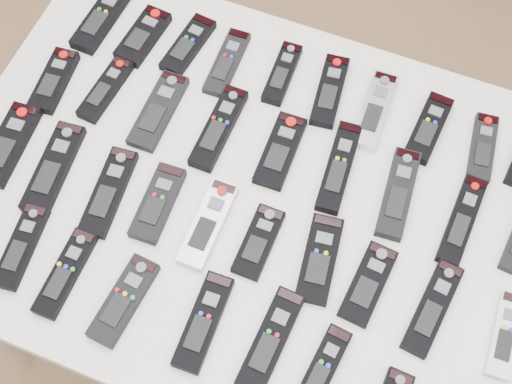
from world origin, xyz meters
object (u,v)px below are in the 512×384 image
at_px(remote_3, 227,63).
at_px(remote_14, 280,151).
at_px(remote_27, 432,308).
at_px(remote_21, 109,192).
at_px(remote_0, 102,18).
at_px(remote_13, 219,128).
at_px(remote_11, 106,89).
at_px(remote_33, 203,322).
at_px(remote_7, 428,128).
at_px(remote_2, 188,45).
at_px(remote_20, 54,168).
at_px(remote_4, 282,74).
at_px(remote_10, 54,81).
at_px(remote_16, 398,194).
at_px(remote_24, 259,242).
at_px(remote_31, 65,273).
at_px(remote_32, 124,300).
at_px(table, 256,209).
at_px(remote_34, 271,340).
at_px(remote_1, 143,36).
at_px(remote_17, 462,220).
at_px(remote_8, 482,148).
at_px(remote_6, 374,111).
at_px(remote_30, 22,246).
at_px(remote_12, 158,111).
at_px(remote_26, 368,284).
at_px(remote_25, 320,259).
at_px(remote_35, 322,370).
at_px(remote_15, 339,167).
at_px(remote_19, 9,144).
at_px(remote_22, 158,203).
at_px(remote_5, 330,91).

relative_size(remote_3, remote_14, 1.02).
bearing_deg(remote_27, remote_21, -172.32).
relative_size(remote_0, remote_13, 0.95).
height_order(remote_11, remote_33, remote_33).
height_order(remote_0, remote_7, same).
relative_size(remote_2, remote_20, 0.79).
relative_size(remote_4, remote_10, 0.99).
relative_size(remote_14, remote_33, 0.91).
xyz_separation_m(remote_16, remote_24, (-0.22, -0.20, -0.00)).
xyz_separation_m(remote_31, remote_32, (0.13, -0.01, 0.00)).
xyz_separation_m(table, remote_34, (0.13, -0.26, 0.07)).
xyz_separation_m(remote_1, remote_17, (0.77, -0.17, -0.00)).
distance_m(remote_7, remote_27, 0.39).
relative_size(table, remote_11, 7.58).
relative_size(remote_8, remote_13, 0.78).
xyz_separation_m(remote_1, remote_11, (-0.01, -0.16, -0.00)).
distance_m(remote_3, remote_27, 0.68).
distance_m(remote_6, remote_14, 0.22).
xyz_separation_m(remote_2, remote_24, (0.32, -0.38, -0.00)).
xyz_separation_m(remote_4, remote_34, (0.19, -0.55, 0.00)).
bearing_deg(remote_30, remote_0, 95.00).
xyz_separation_m(remote_12, remote_26, (0.53, -0.20, 0.00)).
distance_m(remote_11, remote_25, 0.59).
height_order(remote_24, remote_35, remote_35).
distance_m(remote_27, remote_31, 0.69).
relative_size(remote_1, remote_21, 0.79).
relative_size(remote_0, remote_6, 1.01).
bearing_deg(remote_30, remote_34, -5.54).
xyz_separation_m(remote_26, remote_32, (-0.41, -0.20, 0.00)).
bearing_deg(remote_15, remote_34, -94.60).
relative_size(remote_14, remote_31, 0.96).
bearing_deg(remote_14, remote_35, -61.17).
distance_m(remote_0, remote_19, 0.37).
relative_size(remote_22, remote_33, 0.89).
relative_size(remote_17, remote_20, 0.95).
distance_m(remote_14, remote_20, 0.46).
height_order(remote_25, remote_33, same).
bearing_deg(remote_4, remote_22, -109.61).
relative_size(remote_14, remote_32, 0.97).
xyz_separation_m(remote_32, remote_34, (0.28, 0.03, -0.00)).
xyz_separation_m(remote_19, remote_27, (0.90, -0.01, -0.00)).
bearing_deg(remote_27, remote_35, -122.70).
xyz_separation_m(remote_10, remote_12, (0.24, 0.02, -0.00)).
relative_size(remote_24, remote_32, 0.85).
relative_size(remote_22, remote_30, 0.96).
bearing_deg(remote_27, remote_22, -173.57).
distance_m(remote_2, remote_32, 0.59).
relative_size(remote_5, remote_32, 1.00).
xyz_separation_m(remote_0, remote_30, (0.11, -0.55, -0.00)).
bearing_deg(remote_31, table, 46.50).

